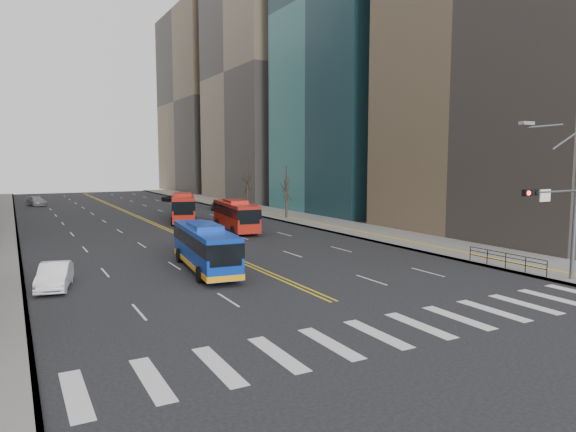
# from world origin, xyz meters

# --- Properties ---
(ground) EXTENTS (220.00, 220.00, 0.00)m
(ground) POSITION_xyz_m (0.00, 0.00, 0.00)
(ground) COLOR black
(sidewalk_right) EXTENTS (7.00, 130.00, 0.15)m
(sidewalk_right) POSITION_xyz_m (17.50, 45.00, 0.07)
(sidewalk_right) COLOR slate
(sidewalk_right) RESTS_ON ground
(crosswalk) EXTENTS (26.70, 4.00, 0.01)m
(crosswalk) POSITION_xyz_m (0.00, 0.00, 0.01)
(crosswalk) COLOR silver
(crosswalk) RESTS_ON ground
(centerline) EXTENTS (0.55, 100.00, 0.01)m
(centerline) POSITION_xyz_m (0.00, 55.00, 0.01)
(centerline) COLOR gold
(centerline) RESTS_ON ground
(office_towers) EXTENTS (83.00, 134.00, 58.00)m
(office_towers) POSITION_xyz_m (0.12, 68.51, 23.92)
(office_towers) COLOR #969699
(office_towers) RESTS_ON ground
(signal_mast) EXTENTS (5.37, 0.37, 9.39)m
(signal_mast) POSITION_xyz_m (13.77, 2.00, 4.86)
(signal_mast) COLOR slate
(signal_mast) RESTS_ON ground
(pedestrian_railing) EXTENTS (0.06, 6.06, 1.02)m
(pedestrian_railing) POSITION_xyz_m (14.30, 6.00, 0.82)
(pedestrian_railing) COLOR black
(pedestrian_railing) RESTS_ON sidewalk_right
(street_trees) EXTENTS (35.20, 47.20, 7.60)m
(street_trees) POSITION_xyz_m (-7.18, 34.55, 4.87)
(street_trees) COLOR #2F251C
(street_trees) RESTS_ON ground
(blue_bus) EXTENTS (3.42, 10.79, 3.12)m
(blue_bus) POSITION_xyz_m (-3.29, 15.59, 1.64)
(blue_bus) COLOR #0B34AF
(blue_bus) RESTS_ON ground
(red_bus_near) EXTENTS (3.71, 10.43, 3.26)m
(red_bus_near) POSITION_xyz_m (5.94, 32.39, 1.82)
(red_bus_near) COLOR #A91D12
(red_bus_near) RESTS_ON ground
(red_bus_far) EXTENTS (5.52, 11.20, 3.47)m
(red_bus_far) POSITION_xyz_m (3.56, 42.89, 1.93)
(red_bus_far) COLOR #A91D12
(red_bus_far) RESTS_ON ground
(car_white) EXTENTS (2.46, 4.72, 1.48)m
(car_white) POSITION_xyz_m (-12.50, 14.89, 0.74)
(car_white) COLOR white
(car_white) RESTS_ON ground
(car_dark_mid) EXTENTS (3.17, 4.59, 1.45)m
(car_dark_mid) POSITION_xyz_m (12.50, 55.28, 0.73)
(car_dark_mid) COLOR black
(car_dark_mid) RESTS_ON ground
(car_silver) EXTENTS (3.29, 5.46, 1.48)m
(car_silver) POSITION_xyz_m (-10.86, 75.59, 0.74)
(car_silver) COLOR gray
(car_silver) RESTS_ON ground
(car_dark_far) EXTENTS (2.99, 4.19, 1.06)m
(car_dark_far) POSITION_xyz_m (10.83, 73.98, 0.53)
(car_dark_far) COLOR black
(car_dark_far) RESTS_ON ground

